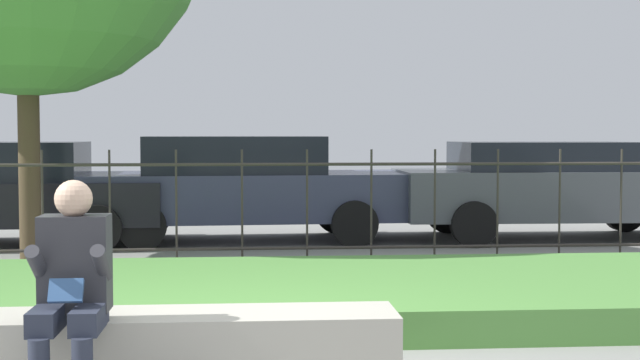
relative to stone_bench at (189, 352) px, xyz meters
The scene contains 7 objects.
stone_bench is the anchor object (origin of this frame).
person_seated_reader 0.83m from the stone_bench, 154.20° to the right, with size 0.42×0.73×1.22m.
grass_berm 2.13m from the stone_bench, 82.38° to the left, with size 10.93×2.82×0.26m.
iron_fence 4.18m from the stone_bench, 86.11° to the left, with size 8.93×0.03×1.31m.
car_parked_right 8.30m from the stone_bench, 56.33° to the left, with size 4.40×1.94×1.36m.
car_parked_center 6.99m from the stone_bench, 87.69° to the left, with size 4.45×2.00×1.44m.
car_parked_left 7.37m from the stone_bench, 112.72° to the left, with size 4.08×2.02×1.37m.
Camera 1 is at (0.07, -5.25, 1.48)m, focal length 50.00 mm.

